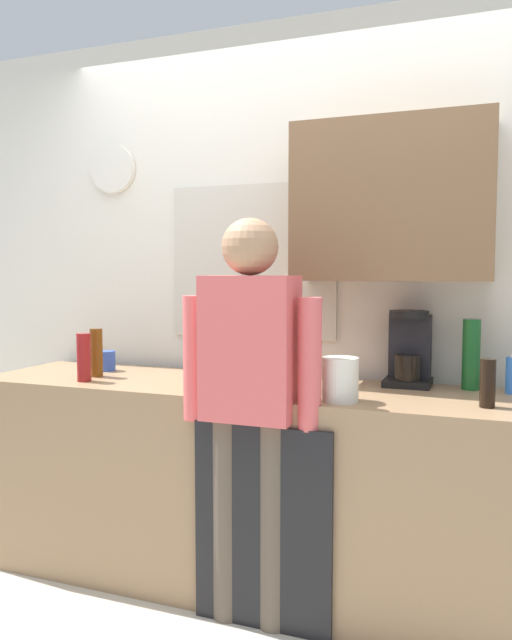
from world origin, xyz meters
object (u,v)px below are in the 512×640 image
(bottle_clear_soda, at_px, (212,359))
(bottle_dark_sauce, at_px, (488,383))
(bottle_green_wine, at_px, (471,354))
(cup_white_mug, at_px, (273,383))
(person_at_sink, at_px, (250,387))
(coffee_maker, at_px, (409,352))
(bottle_amber_beer, at_px, (96,353))
(mixing_bowl, at_px, (206,366))
(cup_yellow_cup, at_px, (197,378))
(storage_canister, at_px, (340,379))
(bottle_red_vinegar, at_px, (84,357))
(cup_blue_mug, at_px, (107,361))

(bottle_clear_soda, xyz_separation_m, bottle_dark_sauce, (1.07, 0.10, -0.05))
(bottle_green_wine, distance_m, cup_white_mug, 0.85)
(bottle_dark_sauce, distance_m, person_at_sink, 0.89)
(coffee_maker, distance_m, cup_white_mug, 0.65)
(bottle_amber_beer, relative_size, mixing_bowl, 1.05)
(cup_yellow_cup, bearing_deg, person_at_sink, -28.28)
(bottle_clear_soda, xyz_separation_m, cup_white_mug, (0.25, 0.05, -0.09))
(coffee_maker, relative_size, bottle_dark_sauce, 1.83)
(coffee_maker, relative_size, storage_canister, 1.94)
(bottle_amber_beer, height_order, cup_white_mug, bottle_amber_beer)
(bottle_amber_beer, relative_size, bottle_dark_sauce, 1.28)
(bottle_green_wine, xyz_separation_m, mixing_bowl, (-1.22, -0.03, -0.11))
(bottle_clear_soda, xyz_separation_m, storage_canister, (0.53, 0.02, -0.05))
(bottle_amber_beer, distance_m, mixing_bowl, 0.53)
(cup_white_mug, bearing_deg, person_at_sink, -109.20)
(bottle_green_wine, xyz_separation_m, cup_white_mug, (-0.75, -0.40, -0.10))
(bottle_amber_beer, bearing_deg, storage_canister, -6.88)
(bottle_amber_beer, height_order, cup_yellow_cup, bottle_amber_beer)
(coffee_maker, bearing_deg, bottle_green_wine, -5.57)
(bottle_amber_beer, bearing_deg, mixing_bowl, 29.35)
(coffee_maker, bearing_deg, bottle_red_vinegar, -162.57)
(bottle_amber_beer, distance_m, cup_blue_mug, 0.19)
(coffee_maker, bearing_deg, cup_yellow_cup, -155.18)
(bottle_dark_sauce, bearing_deg, cup_white_mug, -176.49)
(coffee_maker, xyz_separation_m, cup_white_mug, (-0.49, -0.42, -0.10))
(cup_yellow_cup, bearing_deg, bottle_amber_beer, 171.71)
(cup_white_mug, bearing_deg, bottle_amber_beer, 173.04)
(bottle_green_wine, relative_size, mixing_bowl, 1.36)
(cup_blue_mug, distance_m, cup_white_mug, 1.03)
(bottle_amber_beer, distance_m, cup_white_mug, 0.94)
(bottle_dark_sauce, relative_size, bottle_green_wine, 0.60)
(bottle_clear_soda, xyz_separation_m, mixing_bowl, (-0.23, 0.42, -0.10))
(bottle_amber_beer, bearing_deg, cup_blue_mug, 108.38)
(bottle_red_vinegar, xyz_separation_m, cup_white_mug, (0.91, 0.02, -0.06))
(bottle_green_wine, bearing_deg, bottle_red_vinegar, -165.99)
(bottle_clear_soda, distance_m, cup_white_mug, 0.27)
(cup_white_mug, bearing_deg, storage_canister, -6.63)
(bottle_red_vinegar, relative_size, bottle_green_wine, 0.73)
(bottle_red_vinegar, bearing_deg, cup_white_mug, 0.95)
(bottle_clear_soda, xyz_separation_m, cup_blue_mug, (-0.74, 0.33, -0.09))
(coffee_maker, height_order, cup_white_mug, coffee_maker)
(cup_yellow_cup, height_order, person_at_sink, person_at_sink)
(bottle_dark_sauce, bearing_deg, bottle_amber_beer, 177.91)
(bottle_amber_beer, distance_m, bottle_red_vinegar, 0.13)
(cup_blue_mug, bearing_deg, cup_white_mug, -15.83)
(bottle_clear_soda, distance_m, bottle_green_wine, 1.09)
(bottle_clear_soda, bearing_deg, mixing_bowl, 118.21)
(bottle_amber_beer, relative_size, cup_yellow_cup, 2.71)
(bottle_dark_sauce, relative_size, cup_blue_mug, 1.80)
(bottle_clear_soda, height_order, cup_white_mug, bottle_clear_soda)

